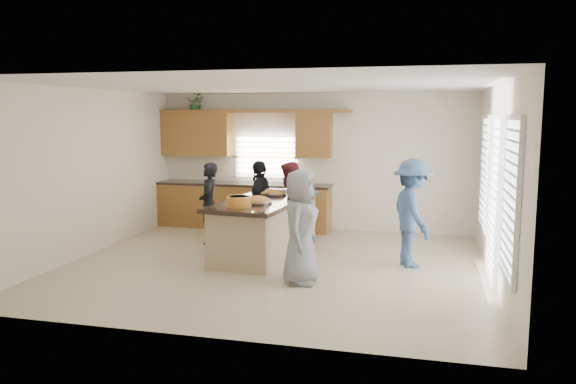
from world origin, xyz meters
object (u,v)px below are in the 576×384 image
(salad_bowl, at_px, (239,201))
(woman_left_back, at_px, (209,203))
(woman_left_front, at_px, (260,204))
(woman_left_mid, at_px, (289,206))
(woman_right_back, at_px, (412,213))
(woman_right_front, at_px, (301,227))
(island, at_px, (266,228))

(salad_bowl, bearing_deg, woman_left_back, 127.06)
(woman_left_front, bearing_deg, woman_left_back, -88.83)
(woman_left_mid, relative_size, woman_right_back, 0.92)
(salad_bowl, bearing_deg, woman_right_back, 14.98)
(woman_right_front, bearing_deg, woman_left_mid, 20.10)
(woman_left_back, bearing_deg, woman_left_front, 70.26)
(island, xyz_separation_m, woman_left_back, (-1.23, 0.51, 0.29))
(woman_left_back, distance_m, woman_left_front, 0.99)
(island, xyz_separation_m, salad_bowl, (-0.16, -0.91, 0.59))
(woman_right_back, height_order, woman_right_front, woman_right_back)
(woman_left_mid, distance_m, woman_left_front, 0.58)
(woman_right_front, bearing_deg, woman_left_front, 32.41)
(woman_left_back, bearing_deg, woman_right_front, 28.31)
(salad_bowl, height_order, woman_left_back, woman_left_back)
(woman_left_back, relative_size, woman_left_front, 0.96)
(island, height_order, salad_bowl, salad_bowl)
(woman_left_mid, height_order, woman_right_back, woman_right_back)
(island, distance_m, woman_left_mid, 0.59)
(woman_left_back, height_order, woman_right_back, woman_right_back)
(woman_left_back, bearing_deg, woman_left_mid, 65.79)
(woman_right_back, bearing_deg, woman_left_front, 52.86)
(woman_left_mid, bearing_deg, woman_right_back, 74.00)
(woman_left_back, xyz_separation_m, woman_left_front, (0.99, -0.01, 0.03))
(salad_bowl, distance_m, woman_left_back, 1.80)
(woman_left_mid, height_order, woman_left_front, woman_left_front)
(woman_left_front, xyz_separation_m, woman_right_back, (2.68, -0.71, 0.07))
(woman_left_mid, distance_m, woman_right_back, 2.20)
(island, relative_size, woman_left_back, 1.88)
(woman_left_front, bearing_deg, island, 28.46)
(island, xyz_separation_m, woman_left_front, (-0.25, 0.50, 0.33))
(salad_bowl, distance_m, woman_left_front, 1.43)
(salad_bowl, height_order, woman_left_front, woman_left_front)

